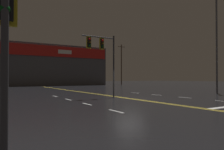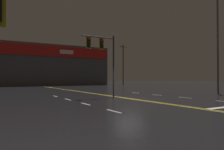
% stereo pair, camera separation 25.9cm
% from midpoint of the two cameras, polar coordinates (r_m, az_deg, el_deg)
% --- Properties ---
extents(ground_plane, '(200.00, 200.00, 0.00)m').
position_cam_midpoint_polar(ground_plane, '(18.33, 4.12, -6.15)').
color(ground_plane, black).
extents(road_markings, '(13.86, 60.00, 0.01)m').
position_cam_midpoint_polar(road_markings, '(17.78, 8.94, -6.29)').
color(road_markings, gold).
rests_on(road_markings, ground).
extents(traffic_signal_median, '(3.11, 0.36, 5.47)m').
position_cam_midpoint_polar(traffic_signal_median, '(18.92, -3.16, 6.55)').
color(traffic_signal_median, '#38383D').
rests_on(traffic_signal_median, ground).
extents(traffic_signal_corner_southwest, '(0.42, 0.36, 3.58)m').
position_cam_midpoint_polar(traffic_signal_corner_southwest, '(4.25, -27.92, 12.10)').
color(traffic_signal_corner_southwest, '#38383D').
rests_on(traffic_signal_corner_southwest, ground).
extents(streetlight_median_approach, '(0.56, 0.56, 11.70)m').
position_cam_midpoint_polar(streetlight_median_approach, '(27.96, 25.41, 10.69)').
color(streetlight_median_approach, '#59595E').
rests_on(streetlight_median_approach, ground).
extents(building_backdrop, '(33.42, 10.23, 9.42)m').
position_cam_midpoint_polar(building_backdrop, '(54.86, -19.88, 2.35)').
color(building_backdrop, '#4C4C51').
rests_on(building_backdrop, ground).
extents(utility_pole_row, '(44.08, 0.26, 12.62)m').
position_cam_midpoint_polar(utility_pole_row, '(49.57, -20.16, 4.25)').
color(utility_pole_row, '#4C3828').
rests_on(utility_pole_row, ground).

